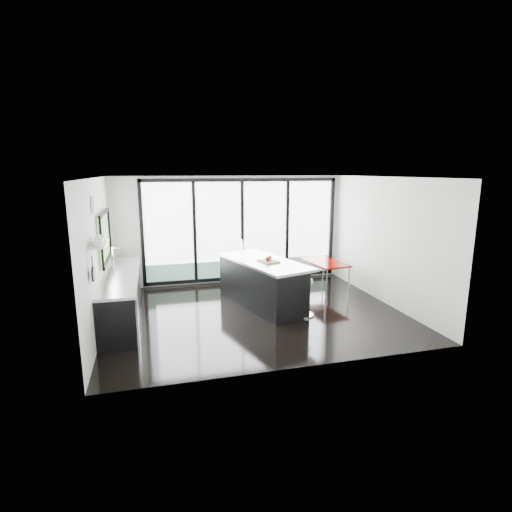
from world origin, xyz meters
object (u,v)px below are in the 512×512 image
object	(u,v)px
bar_stool_near	(302,297)
island	(261,283)
bar_stool_far	(299,289)
red_table	(325,275)

from	to	relation	value
bar_stool_near	island	bearing A→B (deg)	118.70
island	bar_stool_near	world-z (taller)	island
bar_stool_far	red_table	xyz separation A→B (m)	(1.06, 0.98, 0.00)
bar_stool_near	bar_stool_far	distance (m)	0.72
island	bar_stool_near	xyz separation A→B (m)	(0.64, -0.84, -0.13)
island	bar_stool_far	world-z (taller)	island
island	bar_stool_near	size ratio (longest dim) A/B	3.45
bar_stool_near	red_table	bearing A→B (deg)	44.62
island	bar_stool_far	size ratio (longest dim) A/B	3.87
island	bar_stool_far	xyz separation A→B (m)	(0.84, -0.15, -0.17)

